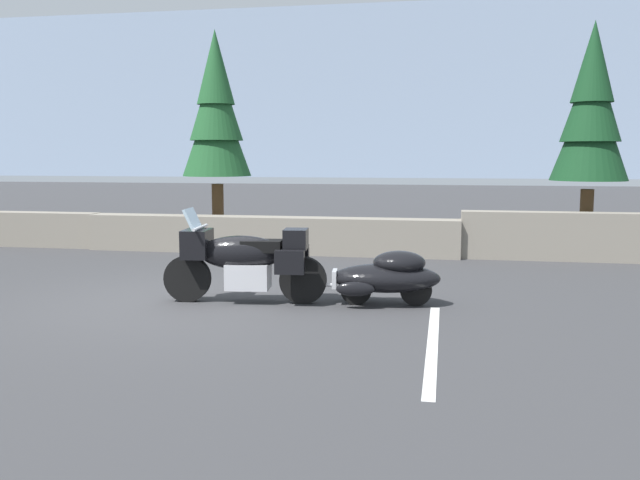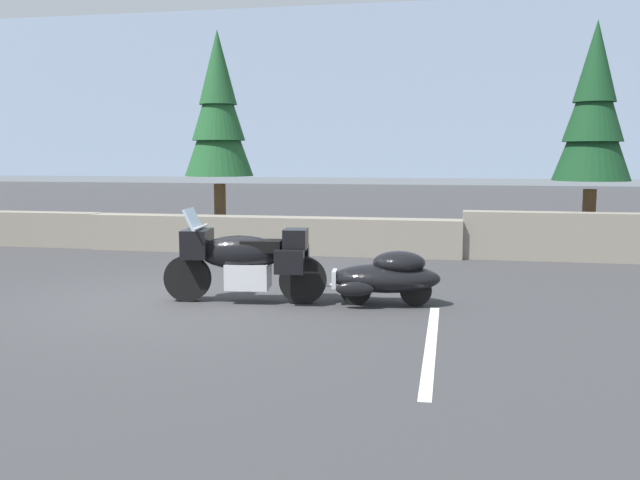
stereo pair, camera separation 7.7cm
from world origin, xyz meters
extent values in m
plane|color=#38383A|center=(0.00, 0.00, 0.00)|extent=(80.00, 80.00, 0.00)
cube|color=gray|center=(0.00, 4.97, 0.39)|extent=(8.00, 0.56, 0.77)
cube|color=#8C9EB7|center=(0.00, 95.00, 8.00)|extent=(240.00, 80.00, 16.00)
cylinder|color=black|center=(0.10, 0.09, 0.33)|extent=(0.67, 0.20, 0.66)
cylinder|color=black|center=(1.74, 0.25, 0.33)|extent=(0.67, 0.20, 0.66)
cube|color=silver|center=(0.97, 0.18, 0.38)|extent=(0.64, 0.50, 0.36)
ellipsoid|color=black|center=(0.87, 0.17, 0.71)|extent=(1.24, 0.56, 0.48)
cube|color=black|center=(0.25, 0.10, 0.83)|extent=(0.41, 0.55, 0.40)
cube|color=#9EB7C6|center=(0.20, 0.10, 1.16)|extent=(0.23, 0.46, 0.34)
cube|color=black|center=(1.17, 0.20, 0.81)|extent=(0.59, 0.41, 0.16)
cube|color=black|center=(1.64, 0.24, 0.91)|extent=(0.36, 0.43, 0.28)
cube|color=black|center=(1.62, -0.06, 0.63)|extent=(0.41, 0.20, 0.32)
cube|color=black|center=(1.56, 0.54, 0.63)|extent=(0.41, 0.20, 0.32)
cylinder|color=silver|center=(0.30, 0.11, 1.06)|extent=(0.11, 0.70, 0.04)
cylinder|color=silver|center=(0.15, 0.09, 0.58)|extent=(0.26, 0.09, 0.54)
cylinder|color=black|center=(2.48, 0.33, 0.22)|extent=(0.45, 0.14, 0.44)
cylinder|color=black|center=(3.30, 0.41, 0.22)|extent=(0.45, 0.14, 0.44)
ellipsoid|color=black|center=(2.89, 0.37, 0.38)|extent=(1.56, 0.83, 0.40)
ellipsoid|color=black|center=(3.07, 0.39, 0.60)|extent=(0.77, 0.63, 0.32)
cube|color=silver|center=(2.18, 0.30, 0.36)|extent=(0.09, 0.32, 0.24)
ellipsoid|color=black|center=(2.51, 0.01, 0.28)|extent=(0.53, 0.19, 0.20)
ellipsoid|color=black|center=(2.45, 0.64, 0.28)|extent=(0.53, 0.19, 0.20)
cylinder|color=silver|center=(1.80, 0.26, 0.27)|extent=(0.70, 0.12, 0.05)
cylinder|color=brown|center=(-1.52, 6.11, 0.71)|extent=(0.27, 0.27, 1.41)
cone|color=#1E5128|center=(-1.52, 6.11, 2.71)|extent=(1.57, 1.57, 2.23)
cone|color=#1E5128|center=(-1.52, 6.11, 3.38)|extent=(1.22, 1.22, 1.95)
cone|color=#1E5128|center=(-1.52, 6.11, 4.06)|extent=(0.86, 0.86, 1.67)
cylinder|color=brown|center=(6.55, 5.86, 0.69)|extent=(0.27, 0.27, 1.37)
cone|color=#143D1E|center=(6.55, 5.86, 2.64)|extent=(1.54, 1.54, 2.17)
cone|color=#143D1E|center=(6.55, 5.86, 3.29)|extent=(1.19, 1.19, 1.90)
cone|color=#143D1E|center=(6.55, 5.86, 3.95)|extent=(0.85, 0.85, 1.63)
cube|color=silver|center=(3.57, -1.50, 0.00)|extent=(0.12, 3.60, 0.01)
camera|label=1|loc=(3.67, -8.84, 2.06)|focal=37.95mm
camera|label=2|loc=(3.75, -8.83, 2.06)|focal=37.95mm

